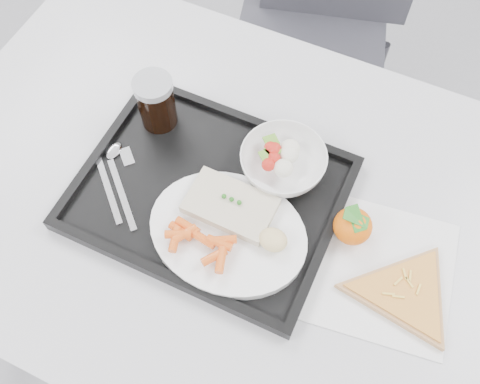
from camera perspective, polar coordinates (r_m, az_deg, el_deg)
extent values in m
cube|color=silver|center=(0.96, -0.12, -1.31)|extent=(1.20, 0.80, 0.03)
cylinder|color=#47474C|center=(1.61, -12.72, 9.73)|extent=(0.04, 0.04, 0.72)
cube|color=#323139|center=(1.54, 7.13, 13.53)|extent=(0.52, 0.52, 0.04)
cylinder|color=#47474C|center=(1.66, -1.83, 5.96)|extent=(0.03, 0.03, 0.43)
cylinder|color=#47474C|center=(1.61, 9.81, 1.40)|extent=(0.03, 0.03, 0.43)
cylinder|color=#47474C|center=(1.87, 3.13, 14.24)|extent=(0.03, 0.03, 0.43)
cylinder|color=#47474C|center=(1.82, 13.76, 10.34)|extent=(0.03, 0.03, 0.43)
cube|color=black|center=(0.94, -3.27, -0.26)|extent=(0.45, 0.35, 0.01)
cube|color=black|center=(1.01, 0.94, 7.69)|extent=(0.45, 0.02, 0.01)
cube|color=black|center=(0.88, -8.24, -8.59)|extent=(0.45, 0.02, 0.01)
cube|color=black|center=(0.90, 9.15, -4.98)|extent=(0.02, 0.32, 0.01)
cube|color=black|center=(1.01, -14.43, 4.70)|extent=(0.02, 0.32, 0.01)
cylinder|color=white|center=(0.89, -1.29, -4.36)|extent=(0.27, 0.27, 0.02)
cube|color=beige|center=(0.89, -1.03, -1.43)|extent=(0.15, 0.09, 0.02)
sphere|color=#236B1C|center=(0.89, -1.72, -0.45)|extent=(0.01, 0.01, 0.01)
sphere|color=#236B1C|center=(0.88, -0.90, -0.78)|extent=(0.01, 0.01, 0.01)
sphere|color=#236B1C|center=(0.88, -0.08, -1.12)|extent=(0.01, 0.01, 0.01)
ellipsoid|color=beige|center=(0.86, 3.56, -5.11)|extent=(0.05, 0.04, 0.03)
imported|color=white|center=(0.94, 4.62, 3.19)|extent=(0.15, 0.15, 0.05)
cylinder|color=black|center=(0.99, -8.90, 9.29)|extent=(0.07, 0.07, 0.10)
cylinder|color=#A5A8AD|center=(0.95, -9.33, 11.19)|extent=(0.07, 0.07, 0.01)
cube|color=silver|center=(0.97, -13.89, 0.39)|extent=(0.12, 0.11, 0.00)
ellipsoid|color=silver|center=(1.00, -13.35, 4.34)|extent=(0.05, 0.05, 0.01)
cube|color=silver|center=(0.95, -12.49, -0.22)|extent=(0.12, 0.11, 0.00)
cube|color=silver|center=(0.99, -11.97, 3.73)|extent=(0.04, 0.04, 0.00)
cube|color=silver|center=(0.92, 14.22, -7.96)|extent=(0.28, 0.27, 0.00)
ellipsoid|color=#FF5200|center=(0.90, 11.93, -3.58)|extent=(0.08, 0.08, 0.06)
cube|color=#236B1C|center=(0.88, 12.28, -2.76)|extent=(0.04, 0.05, 0.02)
cube|color=#236B1C|center=(0.88, 12.28, -2.76)|extent=(0.05, 0.03, 0.02)
cylinder|color=tan|center=(0.91, 17.15, -10.30)|extent=(0.28, 0.28, 0.01)
cylinder|color=#C04812|center=(0.90, 17.28, -10.13)|extent=(0.25, 0.25, 0.00)
cube|color=#EABC47|center=(0.91, 17.60, -9.18)|extent=(0.02, 0.01, 0.00)
cube|color=#EABC47|center=(0.89, 15.56, -10.43)|extent=(0.02, 0.01, 0.00)
cube|color=#EABC47|center=(0.91, 17.15, -8.35)|extent=(0.01, 0.02, 0.00)
cube|color=#EABC47|center=(0.89, 16.53, -10.66)|extent=(0.02, 0.01, 0.00)
cube|color=#EABC47|center=(0.90, 16.51, -9.10)|extent=(0.01, 0.02, 0.00)
cube|color=#EABC47|center=(0.91, 18.51, -9.82)|extent=(0.00, 0.02, 0.00)
cube|color=#EABC47|center=(0.91, 17.69, -8.53)|extent=(0.01, 0.02, 0.00)
cylinder|color=#E35A1A|center=(0.87, -3.93, -5.03)|extent=(0.04, 0.02, 0.01)
cylinder|color=#E35A1A|center=(0.85, -2.79, -6.91)|extent=(0.04, 0.04, 0.01)
cylinder|color=#E35A1A|center=(0.86, -2.20, -5.45)|extent=(0.04, 0.02, 0.01)
cylinder|color=#E35A1A|center=(0.85, -2.05, -7.28)|extent=(0.03, 0.05, 0.01)
cylinder|color=#E35A1A|center=(0.87, -5.90, -4.46)|extent=(0.03, 0.04, 0.01)
cylinder|color=#E35A1A|center=(0.86, -1.79, -5.15)|extent=(0.04, 0.03, 0.01)
cylinder|color=#E35A1A|center=(0.88, -6.31, -4.17)|extent=(0.04, 0.02, 0.01)
cylinder|color=#E35A1A|center=(0.88, -5.61, -3.64)|extent=(0.04, 0.02, 0.01)
cylinder|color=#E35A1A|center=(0.87, -6.62, -4.50)|extent=(0.04, 0.03, 0.01)
cylinder|color=#E35A1A|center=(0.87, -6.95, -5.05)|extent=(0.03, 0.05, 0.01)
sphere|color=red|center=(0.94, 3.27, 4.70)|extent=(0.02, 0.02, 0.02)
sphere|color=red|center=(0.92, 3.04, 2.93)|extent=(0.02, 0.02, 0.02)
sphere|color=red|center=(0.94, 3.63, 4.37)|extent=(0.02, 0.02, 0.02)
sphere|color=red|center=(0.94, 3.72, 4.61)|extent=(0.02, 0.02, 0.02)
sphere|color=red|center=(0.93, 3.63, 3.59)|extent=(0.02, 0.02, 0.02)
ellipsoid|color=silver|center=(0.95, 5.39, 4.69)|extent=(0.03, 0.03, 0.03)
ellipsoid|color=silver|center=(0.92, 4.65, 2.55)|extent=(0.03, 0.03, 0.03)
ellipsoid|color=silver|center=(0.94, 5.27, 4.05)|extent=(0.03, 0.03, 0.03)
cube|color=#5B9129|center=(0.95, 3.34, 5.47)|extent=(0.03, 0.03, 0.00)
cube|color=#5B9129|center=(0.93, 2.90, 3.92)|extent=(0.03, 0.03, 0.00)
cube|color=#5B9129|center=(0.94, 3.52, 4.45)|extent=(0.03, 0.03, 0.00)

